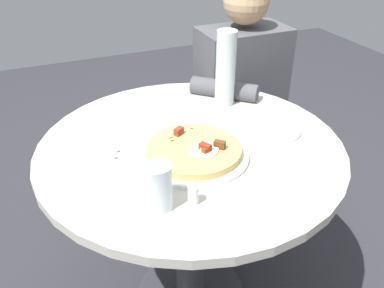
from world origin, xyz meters
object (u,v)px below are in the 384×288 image
dining_table (191,187)px  pizza_plate (194,154)px  water_bottle (226,69)px  person_seated (238,118)px  bread_plate (273,129)px  salt_shaker (193,195)px  knife (89,149)px  water_glass (159,187)px  breakfast_pizza (194,149)px  fork (86,156)px

dining_table → pizza_plate: size_ratio=2.90×
water_bottle → dining_table: bearing=43.3°
person_seated → bread_plate: 0.58m
bread_plate → salt_shaker: size_ratio=3.65×
dining_table → knife: (0.30, -0.08, 0.18)m
bread_plate → knife: (0.58, -0.11, 0.00)m
dining_table → water_glass: water_glass is taller
water_glass → person_seated: bearing=-131.4°
breakfast_pizza → person_seated: bearing=-130.5°
pizza_plate → fork: 0.32m
pizza_plate → person_seated: bearing=-130.6°
water_bottle → breakfast_pizza: bearing=49.4°
bread_plate → water_glass: size_ratio=1.49×
person_seated → water_glass: (0.63, 0.72, 0.29)m
knife → salt_shaker: size_ratio=3.53×
water_bottle → salt_shaker: 0.60m
water_bottle → fork: bearing=17.2°
person_seated → knife: 0.88m
person_seated → knife: size_ratio=6.31×
dining_table → water_glass: size_ratio=7.72×
person_seated → bread_plate: person_seated is taller
pizza_plate → salt_shaker: (0.09, 0.20, 0.02)m
breakfast_pizza → water_bottle: (-0.25, -0.29, 0.11)m
water_glass → bread_plate: bearing=-155.4°
fork → salt_shaker: (-0.21, 0.32, 0.02)m
pizza_plate → water_glass: (0.17, 0.18, 0.06)m
person_seated → water_glass: person_seated is taller
person_seated → bread_plate: size_ratio=6.10×
breakfast_pizza → knife: 0.32m
pizza_plate → water_glass: water_glass is taller
pizza_plate → breakfast_pizza: size_ratio=1.16×
bread_plate → fork: bread_plate is taller
breakfast_pizza → bread_plate: 0.30m
breakfast_pizza → bread_plate: (-0.30, -0.04, -0.02)m
person_seated → bread_plate: (0.16, 0.50, 0.24)m
fork → water_bottle: bearing=42.4°
dining_table → salt_shaker: bearing=68.5°
person_seated → pizza_plate: (0.46, 0.54, 0.24)m
knife → salt_shaker: 0.40m
pizza_plate → water_bottle: water_bottle is taller
water_glass → salt_shaker: bearing=166.0°
pizza_plate → dining_table: bearing=-105.6°
water_bottle → knife: bearing=14.4°
dining_table → salt_shaker: 0.35m
dining_table → bread_plate: size_ratio=5.17×
dining_table → breakfast_pizza: (0.02, 0.07, 0.20)m
fork → water_glass: water_glass is taller
knife → water_bottle: 0.56m
person_seated → pizza_plate: person_seated is taller
dining_table → pizza_plate: 0.20m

